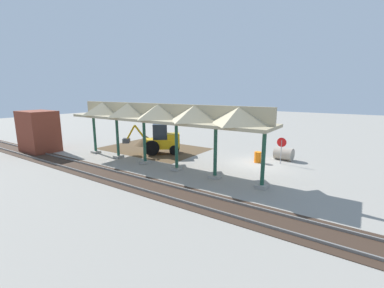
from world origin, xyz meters
name	(u,v)px	position (x,y,z in m)	size (l,w,h in m)	color
ground_plane	(254,164)	(0.00, 0.00, 0.00)	(120.00, 120.00, 0.00)	gray
dirt_work_zone	(154,149)	(10.69, 0.36, 0.00)	(10.29, 7.00, 0.01)	brown
platform_canopy	(159,113)	(5.86, 4.87, 4.16)	(17.52, 3.20, 4.90)	#9E998E
rail_tracks	(197,199)	(0.00, 8.61, 0.03)	(60.00, 2.58, 0.15)	slate
stop_sign	(281,145)	(-1.71, -1.26, 1.54)	(0.76, 0.06, 2.15)	gray
backhoe	(161,140)	(8.66, 1.55, 1.26)	(4.78, 4.19, 2.82)	#EAB214
dirt_mound	(146,145)	(12.83, -0.73, 0.00)	(5.36, 5.36, 2.03)	brown
concrete_pipe	(284,154)	(-1.58, -2.67, 0.54)	(1.60, 1.21, 1.08)	#9E9384
brick_utility_building	(39,131)	(19.13, 7.49, 1.98)	(3.49, 2.59, 3.97)	brown
traffic_barrel	(258,157)	(-0.03, -0.57, 0.45)	(0.56, 0.56, 0.90)	orange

